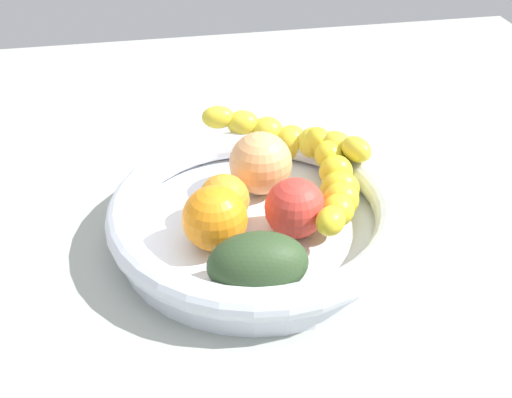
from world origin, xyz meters
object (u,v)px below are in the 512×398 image
(orange_mid_left, at_px, (215,218))
(avocado_dark, at_px, (258,264))
(banana_draped_left, at_px, (289,137))
(fruit_bowl, at_px, (256,217))
(peach_blush, at_px, (261,163))
(banana_draped_right, at_px, (335,183))
(orange_front, at_px, (224,199))
(tomato_red, at_px, (295,208))

(orange_mid_left, relative_size, avocado_dark, 0.71)
(banana_draped_left, bearing_deg, fruit_bowl, -27.89)
(peach_blush, bearing_deg, banana_draped_right, 57.75)
(orange_front, distance_m, orange_mid_left, 0.04)
(banana_draped_left, distance_m, orange_mid_left, 0.18)
(banana_draped_left, height_order, tomato_red, tomato_red)
(banana_draped_left, xyz_separation_m, orange_front, (0.10, -0.09, -0.01))
(orange_front, distance_m, avocado_dark, 0.11)
(peach_blush, bearing_deg, avocado_dark, -11.85)
(banana_draped_left, relative_size, peach_blush, 2.60)
(banana_draped_left, relative_size, orange_mid_left, 2.79)
(banana_draped_right, distance_m, tomato_red, 0.07)
(banana_draped_left, bearing_deg, banana_draped_right, 14.72)
(fruit_bowl, xyz_separation_m, avocado_dark, (0.10, -0.02, 0.02))
(tomato_red, distance_m, peach_blush, 0.09)
(banana_draped_left, height_order, orange_front, banana_draped_left)
(orange_front, height_order, orange_mid_left, orange_mid_left)
(banana_draped_right, xyz_separation_m, tomato_red, (0.04, -0.05, 0.00))
(fruit_bowl, height_order, banana_draped_left, banana_draped_left)
(fruit_bowl, xyz_separation_m, tomato_red, (0.02, 0.04, 0.02))
(fruit_bowl, relative_size, tomato_red, 4.97)
(fruit_bowl, xyz_separation_m, orange_mid_left, (0.03, -0.05, 0.03))
(fruit_bowl, distance_m, peach_blush, 0.07)
(banana_draped_right, bearing_deg, orange_mid_left, -72.22)
(fruit_bowl, bearing_deg, orange_front, -108.73)
(fruit_bowl, height_order, tomato_red, tomato_red)
(banana_draped_left, distance_m, peach_blush, 0.07)
(fruit_bowl, height_order, orange_front, orange_front)
(banana_draped_right, distance_m, orange_front, 0.12)
(banana_draped_left, xyz_separation_m, peach_blush, (0.06, -0.04, 0.00))
(fruit_bowl, distance_m, banana_draped_right, 0.09)
(peach_blush, bearing_deg, orange_mid_left, -35.39)
(orange_front, bearing_deg, banana_draped_left, 138.53)
(banana_draped_left, distance_m, avocado_dark, 0.23)
(banana_draped_right, relative_size, orange_front, 3.69)
(banana_draped_right, bearing_deg, orange_front, -88.10)
(orange_mid_left, distance_m, peach_blush, 0.11)
(banana_draped_right, xyz_separation_m, peach_blush, (-0.04, -0.07, 0.01))
(fruit_bowl, height_order, peach_blush, peach_blush)
(banana_draped_left, distance_m, tomato_red, 0.14)
(banana_draped_right, relative_size, tomato_red, 3.17)
(orange_front, bearing_deg, banana_draped_right, 91.90)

